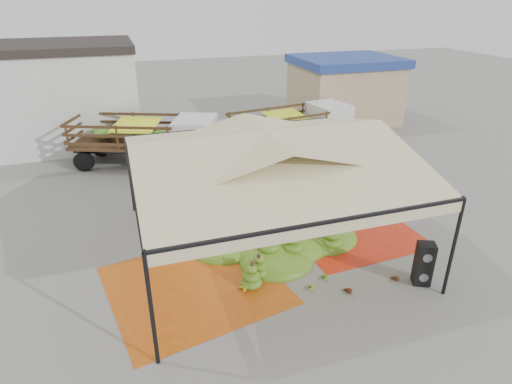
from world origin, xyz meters
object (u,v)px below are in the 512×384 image
object	(u,v)px
banana_heap	(278,225)
speaker_stack	(424,264)
truck_right	(296,124)
vendor	(237,179)
truck_left	(150,136)

from	to	relation	value
banana_heap	speaker_stack	world-z (taller)	speaker_stack
truck_right	banana_heap	bearing A→B (deg)	-125.77
vendor	speaker_stack	bearing A→B (deg)	129.41
truck_left	truck_right	bearing A→B (deg)	21.07
speaker_stack	vendor	xyz separation A→B (m)	(-3.52, 7.29, 0.15)
banana_heap	vendor	world-z (taller)	vendor
truck_left	vendor	bearing A→B (deg)	-36.93
speaker_stack	truck_right	world-z (taller)	truck_right
truck_left	truck_right	world-z (taller)	truck_left
vendor	truck_left	world-z (taller)	truck_left
banana_heap	speaker_stack	size ratio (longest dim) A/B	4.57
banana_heap	truck_left	xyz separation A→B (m)	(-3.28, 8.78, 0.80)
speaker_stack	truck_left	xyz separation A→B (m)	(-6.49, 12.22, 0.79)
truck_left	truck_right	xyz separation A→B (m)	(7.59, -0.13, -0.07)
speaker_stack	vendor	distance (m)	8.10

